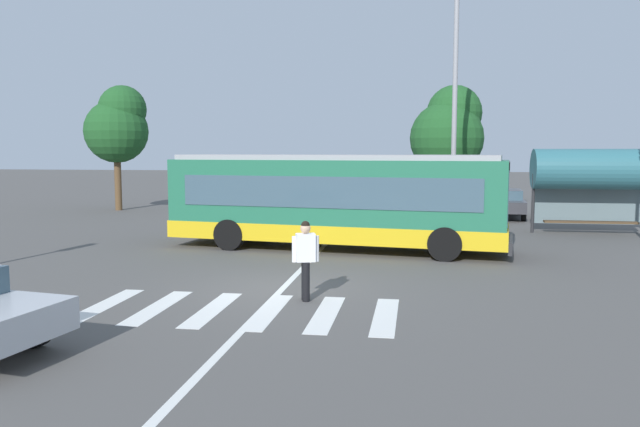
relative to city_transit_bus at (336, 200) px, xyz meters
The scene contains 14 objects.
ground_plane 6.18m from the city_transit_bus, 94.66° to the right, with size 160.00×160.00×0.00m, color #514F4C.
city_transit_bus is the anchor object (origin of this frame).
pedestrian_crossing_street 7.01m from the city_transit_bus, 87.84° to the right, with size 0.56×0.37×1.72m.
parked_car_blue 11.29m from the city_transit_bus, 111.30° to the left, with size 2.04×4.58×1.35m.
parked_car_white 10.63m from the city_transit_bus, 97.89° to the left, with size 2.20×4.64×1.35m.
parked_car_black 10.62m from the city_transit_bus, 84.21° to the left, with size 2.08×4.60×1.35m.
parked_car_champagne 11.65m from the city_transit_bus, 69.81° to the left, with size 2.18×4.63×1.35m.
parked_car_charcoal 12.61m from the city_transit_bus, 57.97° to the left, with size 2.21×4.64×1.35m.
bus_stop_shelter 10.60m from the city_transit_bus, 29.52° to the left, with size 4.41×1.54×3.25m.
twin_arm_street_lamp 8.64m from the city_transit_bus, 56.45° to the left, with size 5.26×0.32×10.12m.
background_tree_left 17.50m from the city_transit_bus, 139.24° to the left, with size 3.33×3.33×6.60m.
background_tree_right 12.21m from the city_transit_bus, 69.96° to the left, with size 3.56×3.56×6.36m.
crosswalk_painted_stripes 8.20m from the city_transit_bus, 96.37° to the right, with size 6.26×2.82×0.01m.
lane_center_line 4.29m from the city_transit_bus, 96.77° to the right, with size 0.16×24.00×0.01m, color silver.
Camera 1 is at (3.06, -13.87, 3.21)m, focal length 34.91 mm.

